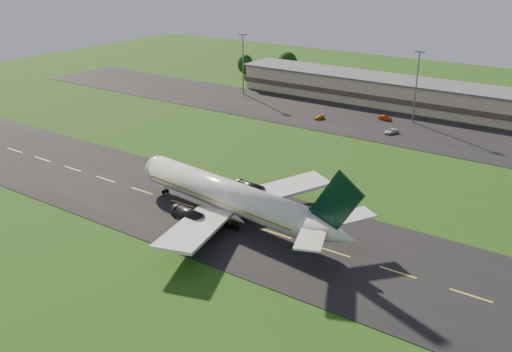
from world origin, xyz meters
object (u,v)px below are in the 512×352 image
Objects in this scene: service_vehicle_a at (320,117)px; service_vehicle_c at (391,131)px; light_mast_west at (243,57)px; service_vehicle_b at (385,118)px; terminal at (438,98)px; airliner at (230,197)px; light_mast_centre at (417,78)px.

service_vehicle_c reaches higher than service_vehicle_a.
light_mast_west is 54.03m from service_vehicle_b.
light_mast_west is 40.51m from service_vehicle_a.
terminal is 41.05× the size of service_vehicle_a.
service_vehicle_b is (15.99, 9.98, 0.03)m from service_vehicle_a.
service_vehicle_b is at bearing 98.92° from airliner.
airliner is 2.52× the size of light_mast_centre.
service_vehicle_c is at bearing 9.76° from service_vehicle_a.
light_mast_west is 5.76× the size of service_vehicle_a.
service_vehicle_a is 0.92× the size of service_vehicle_b.
service_vehicle_a is at bearing -18.70° from light_mast_west.
airliner reaches higher than service_vehicle_a.
terminal is 7.13× the size of light_mast_west.
light_mast_west is at bearing 180.00° from light_mast_centre.
light_mast_centre reaches higher than service_vehicle_a.
light_mast_centre is 14.29m from service_vehicle_b.
light_mast_west is at bearing -176.67° from service_vehicle_c.
light_mast_centre is 5.28× the size of service_vehicle_b.
service_vehicle_b is (52.63, -2.42, -12.00)m from light_mast_west.
terminal is 7.13× the size of light_mast_centre.
airliner is 2.52× the size of light_mast_west.
light_mast_west is at bearing 173.99° from service_vehicle_a.
service_vehicle_c is (59.21, -13.55, -12.03)m from light_mast_west.
service_vehicle_c is (-2.19, -29.74, -3.29)m from terminal.
airliner is at bearing -61.43° from service_vehicle_a.
terminal is 37.60× the size of service_vehicle_b.
terminal is at bearing 85.05° from light_mast_centre.
terminal is at bearing 102.01° from service_vehicle_c.
terminal is at bearing 61.78° from service_vehicle_a.
light_mast_centre is (-1.40, -16.18, 8.75)m from terminal.
service_vehicle_b is (-7.37, -2.42, -12.00)m from light_mast_centre.
light_mast_centre reaches higher than airliner.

